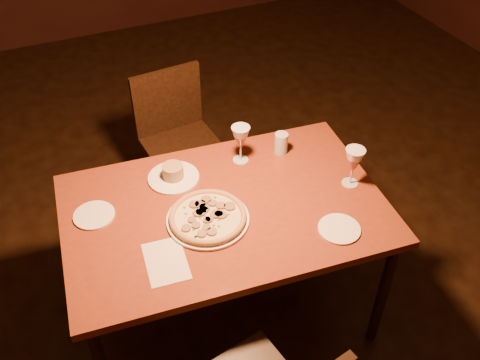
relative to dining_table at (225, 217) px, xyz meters
name	(u,v)px	position (x,y,z in m)	size (l,w,h in m)	color
floor	(268,303)	(0.21, -0.06, -0.67)	(7.00, 7.00, 0.00)	black
dining_table	(225,217)	(0.00, 0.00, 0.00)	(1.46, 1.01, 0.74)	maroon
chair_far	(178,136)	(0.08, 0.90, -0.19)	(0.45, 0.45, 0.86)	black
pizza_plate	(208,217)	(-0.10, -0.05, 0.09)	(0.35, 0.35, 0.04)	white
ramekin_saucer	(173,175)	(-0.14, 0.27, 0.09)	(0.23, 0.23, 0.07)	white
wine_glass_far	(241,144)	(0.19, 0.26, 0.16)	(0.09, 0.09, 0.19)	#B9544D
wine_glass_right	(353,167)	(0.58, -0.09, 0.16)	(0.09, 0.09, 0.19)	#B9544D
water_tumbler	(281,143)	(0.40, 0.24, 0.12)	(0.06, 0.06, 0.11)	silver
side_plate_left	(94,215)	(-0.53, 0.17, 0.07)	(0.17, 0.17, 0.01)	white
side_plate_near	(339,229)	(0.38, -0.32, 0.07)	(0.18, 0.18, 0.01)	white
menu_card	(166,261)	(-0.33, -0.19, 0.07)	(0.16, 0.23, 0.00)	silver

